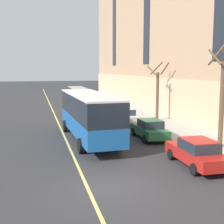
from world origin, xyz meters
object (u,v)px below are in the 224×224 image
(parked_car_green_6, at_px, (95,101))
(parked_car_green_1, at_px, (150,129))
(street_tree_far_uptown, at_px, (222,95))
(street_tree_far_downtown, at_px, (157,91))
(parked_car_white_7, at_px, (125,116))
(parked_car_red_5, at_px, (197,153))
(parked_car_red_0, at_px, (109,107))
(city_bus, at_px, (89,114))

(parked_car_green_6, bearing_deg, parked_car_green_1, -90.16)
(street_tree_far_uptown, bearing_deg, street_tree_far_downtown, 89.92)
(parked_car_green_6, bearing_deg, parked_car_white_7, -90.04)
(parked_car_red_5, xyz_separation_m, parked_car_green_6, (-0.04, 29.96, -0.00))
(parked_car_white_7, bearing_deg, parked_car_green_6, 89.96)
(parked_car_green_1, distance_m, street_tree_far_downtown, 8.66)
(parked_car_white_7, xyz_separation_m, street_tree_far_uptown, (3.59, -11.00, 2.87))
(parked_car_red_0, distance_m, parked_car_green_6, 8.23)
(parked_car_red_0, bearing_deg, street_tree_far_uptown, -79.51)
(street_tree_far_uptown, relative_size, street_tree_far_downtown, 1.19)
(city_bus, height_order, street_tree_far_downtown, street_tree_far_downtown)
(parked_car_red_0, bearing_deg, parked_car_red_5, -90.30)
(parked_car_white_7, bearing_deg, parked_car_red_5, -89.82)
(parked_car_white_7, height_order, street_tree_far_downtown, street_tree_far_downtown)
(parked_car_green_1, bearing_deg, parked_car_green_6, 89.84)
(city_bus, height_order, parked_car_red_0, city_bus)
(street_tree_far_downtown, bearing_deg, parked_car_green_6, 103.21)
(street_tree_far_uptown, bearing_deg, parked_car_white_7, 108.06)
(city_bus, relative_size, parked_car_white_7, 2.41)
(city_bus, bearing_deg, parked_car_green_1, -7.00)
(parked_car_green_6, relative_size, street_tree_far_downtown, 0.76)
(street_tree_far_downtown, bearing_deg, parked_car_red_5, -103.66)
(parked_car_red_0, distance_m, street_tree_far_uptown, 19.05)
(city_bus, distance_m, parked_car_white_7, 8.14)
(parked_car_red_0, relative_size, parked_car_white_7, 0.92)
(parked_car_green_1, relative_size, parked_car_green_6, 0.98)
(parked_car_green_6, bearing_deg, street_tree_far_uptown, -82.38)
(parked_car_green_1, height_order, street_tree_far_downtown, street_tree_far_downtown)
(parked_car_green_6, xyz_separation_m, street_tree_far_uptown, (3.58, -26.75, 2.88))
(city_bus, distance_m, parked_car_green_1, 4.91)
(parked_car_red_0, relative_size, street_tree_far_uptown, 0.62)
(city_bus, height_order, parked_car_white_7, city_bus)
(city_bus, xyz_separation_m, parked_car_red_0, (4.91, 13.99, -1.30))
(parked_car_red_0, relative_size, parked_car_green_1, 0.98)
(parked_car_red_0, height_order, parked_car_green_1, same)
(parked_car_red_0, bearing_deg, city_bus, -109.33)
(parked_car_red_5, distance_m, street_tree_far_downtown, 15.26)
(parked_car_white_7, bearing_deg, city_bus, -126.24)
(parked_car_green_6, distance_m, street_tree_far_uptown, 27.14)
(street_tree_far_uptown, bearing_deg, parked_car_red_0, 100.49)
(parked_car_green_1, bearing_deg, parked_car_red_0, 89.15)
(city_bus, relative_size, street_tree_far_downtown, 1.91)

